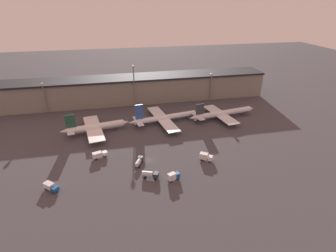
% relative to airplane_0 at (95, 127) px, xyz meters
% --- Properties ---
extents(ground, '(600.00, 600.00, 0.00)m').
position_rel_airplane_0_xyz_m(ground, '(24.19, -32.87, -3.25)').
color(ground, '#423F44').
extents(terminal_building, '(189.07, 20.42, 17.73)m').
position_rel_airplane_0_xyz_m(terminal_building, '(24.19, 44.77, 5.68)').
color(terminal_building, gray).
rests_on(terminal_building, ground).
extents(airplane_0, '(37.03, 33.72, 12.47)m').
position_rel_airplane_0_xyz_m(airplane_0, '(0.00, 0.00, 0.00)').
color(airplane_0, white).
rests_on(airplane_0, ground).
extents(airplane_1, '(44.12, 38.39, 13.35)m').
position_rel_airplane_0_xyz_m(airplane_1, '(39.36, 5.02, -0.30)').
color(airplane_1, white).
rests_on(airplane_1, ground).
extents(airplane_2, '(45.25, 31.30, 11.54)m').
position_rel_airplane_0_xyz_m(airplane_2, '(74.91, 3.65, -0.15)').
color(airplane_2, silver).
rests_on(airplane_2, ground).
extents(service_vehicle_0, '(7.17, 4.70, 2.89)m').
position_rel_airplane_0_xyz_m(service_vehicle_0, '(23.36, -45.88, -1.55)').
color(service_vehicle_0, '#282D38').
rests_on(service_vehicle_0, ground).
extents(service_vehicle_1, '(4.60, 6.71, 2.67)m').
position_rel_airplane_0_xyz_m(service_vehicle_1, '(19.81, -35.43, -1.64)').
color(service_vehicle_1, '#282D38').
rests_on(service_vehicle_1, ground).
extents(service_vehicle_2, '(6.37, 6.10, 2.82)m').
position_rel_airplane_0_xyz_m(service_vehicle_2, '(-15.00, -45.43, -1.63)').
color(service_vehicle_2, '#195199').
rests_on(service_vehicle_2, ground).
extents(service_vehicle_3, '(6.10, 5.24, 3.49)m').
position_rel_airplane_0_xyz_m(service_vehicle_3, '(49.68, -38.30, -1.32)').
color(service_vehicle_3, white).
rests_on(service_vehicle_3, ground).
extents(service_vehicle_4, '(5.46, 3.80, 3.47)m').
position_rel_airplane_0_xyz_m(service_vehicle_4, '(32.18, -49.26, -1.35)').
color(service_vehicle_4, '#195199').
rests_on(service_vehicle_4, ground).
extents(service_vehicle_5, '(7.08, 4.35, 3.07)m').
position_rel_airplane_0_xyz_m(service_vehicle_5, '(2.67, -26.21, -1.51)').
color(service_vehicle_5, white).
rests_on(service_vehicle_5, ground).
extents(lamp_post_0, '(1.80, 1.80, 19.98)m').
position_rel_airplane_0_xyz_m(lamp_post_0, '(-30.95, 34.46, 9.85)').
color(lamp_post_0, slate).
rests_on(lamp_post_0, ground).
extents(lamp_post_1, '(1.80, 1.80, 27.99)m').
position_rel_airplane_0_xyz_m(lamp_post_1, '(24.99, 34.46, 14.29)').
color(lamp_post_1, slate).
rests_on(lamp_post_1, ground).
extents(lamp_post_2, '(1.80, 1.80, 19.80)m').
position_rel_airplane_0_xyz_m(lamp_post_2, '(78.41, 34.46, 9.74)').
color(lamp_post_2, slate).
rests_on(lamp_post_2, ground).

